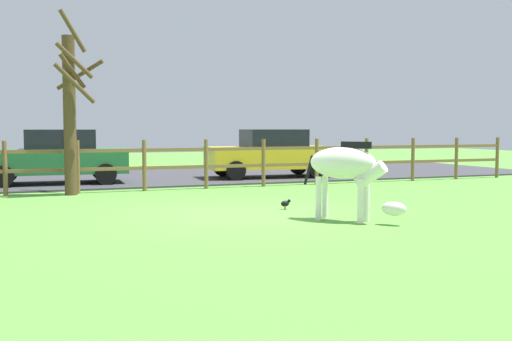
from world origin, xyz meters
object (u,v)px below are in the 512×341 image
Objects in this scene: bare_tree at (71,108)px; crow_on_grass at (286,203)px; zebra at (347,169)px; parked_car_yellow at (270,153)px; parked_car_green at (56,156)px.

bare_tree is 20.76× the size of crow_on_grass.
parked_car_yellow is at bearing 75.78° from zebra.
bare_tree is at bearing 124.20° from zebra.
parked_car_yellow is (6.62, -0.18, 0.00)m from parked_car_green.
crow_on_grass is 8.25m from parked_car_green.
bare_tree reaches higher than zebra.
parked_car_yellow is at bearing 22.42° from bare_tree.
zebra is 7.59× the size of crow_on_grass.
parked_car_yellow is at bearing -1.54° from parked_car_green.
zebra is 9.08m from parked_car_yellow.
parked_car_green is 0.99× the size of parked_car_yellow.
crow_on_grass is (3.81, -4.35, -2.01)m from bare_tree.
parked_car_green is at bearing 119.24° from crow_on_grass.
parked_car_green is (-4.39, 8.98, -0.08)m from zebra.
bare_tree is 3.11m from parked_car_green.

